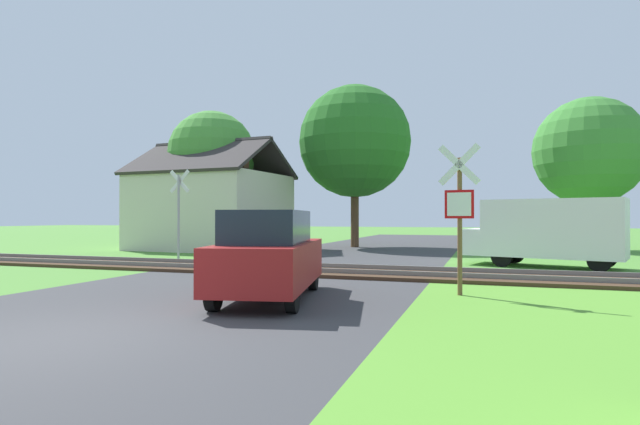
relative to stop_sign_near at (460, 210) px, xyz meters
name	(u,v)px	position (x,y,z in m)	size (l,w,h in m)	color
ground_plane	(54,340)	(-4.97, -5.66, -1.81)	(160.00, 160.00, 0.00)	#4C8433
road_asphalt	(150,313)	(-4.97, -3.66, -1.81)	(8.31, 80.00, 0.01)	#38383A
rail_track	(294,270)	(-4.97, 3.13, -1.75)	(60.00, 2.60, 0.22)	#422D1E
stop_sign_near	(460,210)	(0.00, 0.00, 0.00)	(0.88, 0.18, 3.19)	brown
crossing_sign_far	(179,208)	(-10.37, 5.12, 0.17)	(0.88, 0.14, 3.43)	#9E9EA5
house	(212,209)	(-13.05, 12.00, 0.27)	(7.50, 6.76, 5.68)	beige
tree_center	(355,142)	(-6.35, 15.93, 4.04)	(6.21, 6.21, 8.96)	#513823
tree_far	(589,151)	(5.47, 17.02, 3.15)	(5.37, 5.37, 7.65)	#513823
tree_left	(212,155)	(-13.53, 12.83, 3.22)	(4.70, 4.70, 7.39)	#513823
mail_truck	(547,230)	(2.46, 7.13, -0.57)	(5.23, 3.23, 2.24)	white
parked_car	(269,255)	(-3.59, -1.76, -0.91)	(2.41, 4.25, 1.78)	maroon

